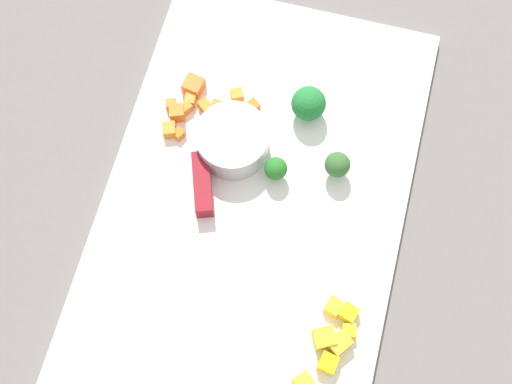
{
  "coord_description": "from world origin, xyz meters",
  "views": [
    {
      "loc": [
        -0.26,
        -0.07,
        0.73
      ],
      "look_at": [
        0.0,
        0.0,
        0.02
      ],
      "focal_mm": 50.82,
      "sensor_mm": 36.0,
      "label": 1
    }
  ],
  "objects": [
    {
      "name": "pepper_dice_0",
      "position": [
        -0.12,
        -0.12,
        0.02
      ],
      "size": [
        0.02,
        0.02,
        0.01
      ],
      "primitive_type": "cube",
      "rotation": [
        0.0,
        0.0,
        0.27
      ],
      "color": "yellow",
      "rests_on": "cutting_board"
    },
    {
      "name": "carrot_dice_9",
      "position": [
        0.1,
        0.03,
        0.02
      ],
      "size": [
        0.02,
        0.02,
        0.01
      ],
      "primitive_type": "cube",
      "rotation": [
        0.0,
        0.0,
        0.88
      ],
      "color": "orange",
      "rests_on": "cutting_board"
    },
    {
      "name": "carrot_dice_6",
      "position": [
        0.09,
        0.1,
        0.02
      ],
      "size": [
        0.01,
        0.01,
        0.01
      ],
      "primitive_type": "cube",
      "rotation": [
        0.0,
        0.0,
        0.08
      ],
      "color": "orange",
      "rests_on": "cutting_board"
    },
    {
      "name": "carrot_dice_2",
      "position": [
        0.08,
        0.12,
        0.02
      ],
      "size": [
        0.01,
        0.01,
        0.01
      ],
      "primitive_type": "cube",
      "rotation": [
        0.0,
        0.0,
        1.91
      ],
      "color": "orange",
      "rests_on": "cutting_board"
    },
    {
      "name": "chef_knife",
      "position": [
        -0.06,
        0.04,
        0.02
      ],
      "size": [
        0.3,
        0.12,
        0.02
      ],
      "rotation": [
        0.0,
        0.0,
        3.49
      ],
      "color": "silver",
      "rests_on": "cutting_board"
    },
    {
      "name": "pepper_dice_4",
      "position": [
        -0.1,
        -0.1,
        0.02
      ],
      "size": [
        0.02,
        0.02,
        0.01
      ],
      "primitive_type": "cube",
      "rotation": [
        0.0,
        0.0,
        1.26
      ],
      "color": "yellow",
      "rests_on": "cutting_board"
    },
    {
      "name": "broccoli_floret_0",
      "position": [
        0.03,
        -0.01,
        0.03
      ],
      "size": [
        0.02,
        0.02,
        0.03
      ],
      "color": "#98B858",
      "rests_on": "cutting_board"
    },
    {
      "name": "carrot_dice_0",
      "position": [
        0.11,
        0.1,
        0.02
      ],
      "size": [
        0.02,
        0.02,
        0.02
      ],
      "primitive_type": "cube",
      "rotation": [
        0.0,
        0.0,
        1.38
      ],
      "color": "orange",
      "rests_on": "cutting_board"
    },
    {
      "name": "pepper_dice_1",
      "position": [
        -0.13,
        -0.1,
        0.02
      ],
      "size": [
        0.03,
        0.03,
        0.02
      ],
      "primitive_type": "cube",
      "rotation": [
        0.0,
        0.0,
        2.06
      ],
      "color": "yellow",
      "rests_on": "cutting_board"
    },
    {
      "name": "ground_plane",
      "position": [
        0.0,
        0.0,
        0.0
      ],
      "size": [
        4.0,
        4.0,
        0.0
      ],
      "primitive_type": "plane",
      "color": "slate"
    },
    {
      "name": "carrot_dice_7",
      "position": [
        0.08,
        0.1,
        0.02
      ],
      "size": [
        0.02,
        0.02,
        0.01
      ],
      "primitive_type": "cube",
      "rotation": [
        0.0,
        0.0,
        2.5
      ],
      "color": "orange",
      "rests_on": "cutting_board"
    },
    {
      "name": "pepper_dice_7",
      "position": [
        -0.1,
        -0.12,
        0.02
      ],
      "size": [
        0.02,
        0.02,
        0.02
      ],
      "primitive_type": "cube",
      "rotation": [
        0.0,
        0.0,
        1.23
      ],
      "color": "yellow",
      "rests_on": "cutting_board"
    },
    {
      "name": "pepper_dice_5",
      "position": [
        -0.15,
        -0.11,
        0.02
      ],
      "size": [
        0.02,
        0.02,
        0.02
      ],
      "primitive_type": "cube",
      "rotation": [
        0.0,
        0.0,
        1.39
      ],
      "color": "yellow",
      "rests_on": "cutting_board"
    },
    {
      "name": "carrot_dice_3",
      "position": [
        0.07,
        0.11,
        0.02
      ],
      "size": [
        0.02,
        0.02,
        0.02
      ],
      "primitive_type": "cube",
      "rotation": [
        0.0,
        0.0,
        1.94
      ],
      "color": "orange",
      "rests_on": "cutting_board"
    },
    {
      "name": "carrot_dice_10",
      "position": [
        0.05,
        0.11,
        0.02
      ],
      "size": [
        0.02,
        0.02,
        0.01
      ],
      "primitive_type": "cube",
      "rotation": [
        0.0,
        0.0,
        1.94
      ],
      "color": "orange",
      "rests_on": "cutting_board"
    },
    {
      "name": "carrot_dice_8",
      "position": [
        0.11,
        0.05,
        0.02
      ],
      "size": [
        0.02,
        0.02,
        0.01
      ],
      "primitive_type": "cube",
      "rotation": [
        0.0,
        0.0,
        0.46
      ],
      "color": "orange",
      "rests_on": "cutting_board"
    },
    {
      "name": "pepper_dice_3",
      "position": [
        -0.13,
        -0.12,
        0.02
      ],
      "size": [
        0.03,
        0.03,
        0.02
      ],
      "primitive_type": "cube",
      "rotation": [
        0.0,
        0.0,
        2.49
      ],
      "color": "yellow",
      "rests_on": "cutting_board"
    },
    {
      "name": "carrot_dice_1",
      "position": [
        0.05,
        0.1,
        0.02
      ],
      "size": [
        0.01,
        0.01,
        0.01
      ],
      "primitive_type": "cube",
      "rotation": [
        0.0,
        0.0,
        2.69
      ],
      "color": "orange",
      "rests_on": "cutting_board"
    },
    {
      "name": "prep_bowl",
      "position": [
        0.05,
        0.04,
        0.03
      ],
      "size": [
        0.08,
        0.08,
        0.03
      ],
      "primitive_type": "cylinder",
      "color": "#B7B6B9",
      "rests_on": "cutting_board"
    },
    {
      "name": "cutting_board",
      "position": [
        0.0,
        0.0,
        0.01
      ],
      "size": [
        0.48,
        0.31,
        0.01
      ],
      "primitive_type": "cube",
      "color": "white",
      "rests_on": "ground_plane"
    },
    {
      "name": "carrot_dice_4",
      "position": [
        0.09,
        0.07,
        0.02
      ],
      "size": [
        0.01,
        0.01,
        0.01
      ],
      "primitive_type": "cube",
      "rotation": [
        0.0,
        0.0,
        3.08
      ],
      "color": "orange",
      "rests_on": "cutting_board"
    },
    {
      "name": "carrot_dice_5",
      "position": [
        0.09,
        0.08,
        0.02
      ],
      "size": [
        0.02,
        0.02,
        0.01
      ],
      "primitive_type": "cube",
      "rotation": [
        0.0,
        0.0,
        0.89
      ],
      "color": "orange",
      "rests_on": "cutting_board"
    },
    {
      "name": "broccoli_floret_2",
      "position": [
        0.11,
        -0.03,
        0.03
      ],
      "size": [
        0.04,
        0.04,
        0.04
      ],
      "color": "#89B957",
      "rests_on": "cutting_board"
    },
    {
      "name": "pepper_dice_2",
      "position": [
        -0.18,
        -0.09,
        0.02
      ],
      "size": [
        0.02,
        0.02,
        0.01
      ],
      "primitive_type": "cube",
      "rotation": [
        0.0,
        0.0,
        0.81
      ],
      "color": "yellow",
      "rests_on": "cutting_board"
    },
    {
      "name": "broccoli_floret_1",
      "position": [
        0.05,
        -0.08,
        0.03
      ],
      "size": [
        0.03,
        0.03,
        0.04
      ],
      "color": "#80BD6B",
      "rests_on": "cutting_board"
    }
  ]
}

